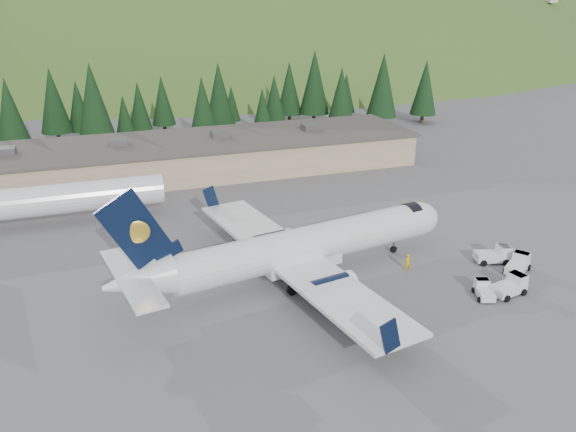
# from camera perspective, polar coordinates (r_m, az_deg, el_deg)

# --- Properties ---
(ground) EXTENTS (600.00, 600.00, 0.00)m
(ground) POSITION_cam_1_polar(r_m,az_deg,el_deg) (55.38, 2.06, -6.01)
(ground) COLOR #58585D
(airliner) EXTENTS (35.38, 33.37, 11.76)m
(airliner) POSITION_cam_1_polar(r_m,az_deg,el_deg) (53.51, 1.15, -3.29)
(airliner) COLOR white
(airliner) RESTS_ON ground
(second_airliner) EXTENTS (27.50, 11.00, 10.05)m
(second_airliner) POSITION_cam_1_polar(r_m,az_deg,el_deg) (71.57, -23.74, 1.52)
(second_airliner) COLOR white
(second_airliner) RESTS_ON ground
(baggage_tug_a) EXTENTS (3.66, 2.59, 1.81)m
(baggage_tug_a) POSITION_cam_1_polar(r_m,az_deg,el_deg) (55.63, 21.67, -6.58)
(baggage_tug_a) COLOR silver
(baggage_tug_a) RESTS_ON ground
(baggage_tug_b) EXTENTS (3.78, 2.82, 1.83)m
(baggage_tug_b) POSITION_cam_1_polar(r_m,az_deg,el_deg) (61.40, 20.31, -3.70)
(baggage_tug_b) COLOR silver
(baggage_tug_b) RESTS_ON ground
(baggage_tug_c) EXTENTS (2.28, 2.94, 1.41)m
(baggage_tug_c) POSITION_cam_1_polar(r_m,az_deg,el_deg) (54.43, 19.25, -7.09)
(baggage_tug_c) COLOR silver
(baggage_tug_c) RESTS_ON ground
(terminal_building) EXTENTS (71.00, 17.00, 6.10)m
(terminal_building) POSITION_cam_1_polar(r_m,az_deg,el_deg) (87.74, -10.08, 6.02)
(terminal_building) COLOR tan
(terminal_building) RESTS_ON ground
(baggage_tug_d) EXTENTS (3.61, 3.20, 1.74)m
(baggage_tug_d) POSITION_cam_1_polar(r_m,az_deg,el_deg) (60.27, 22.37, -4.53)
(baggage_tug_d) COLOR silver
(baggage_tug_d) RESTS_ON ground
(ramp_worker) EXTENTS (0.72, 0.55, 1.77)m
(ramp_worker) POSITION_cam_1_polar(r_m,az_deg,el_deg) (57.09, 12.05, -4.63)
(ramp_worker) COLOR #EBB000
(ramp_worker) RESTS_ON ground
(tree_line) EXTENTS (114.23, 18.06, 13.94)m
(tree_line) POSITION_cam_1_polar(r_m,az_deg,el_deg) (108.71, -12.86, 11.34)
(tree_line) COLOR black
(tree_line) RESTS_ON ground
(hills) EXTENTS (614.00, 330.00, 300.00)m
(hills) POSITION_cam_1_polar(r_m,az_deg,el_deg) (284.39, -3.23, -0.91)
(hills) COLOR #395A22
(hills) RESTS_ON ground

